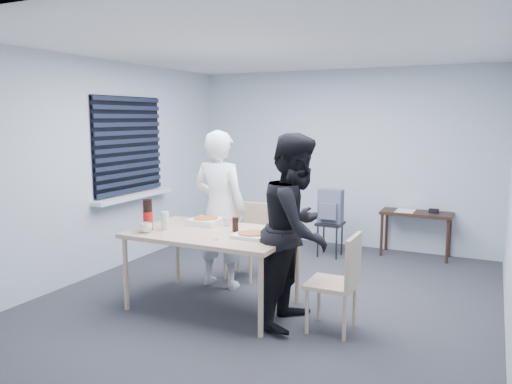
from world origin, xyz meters
The scene contains 19 objects.
room centered at (-2.20, 0.40, 1.44)m, with size 5.00×5.00×5.00m.
dining_table centered at (-0.43, -0.53, 0.72)m, with size 1.60×1.01×0.78m.
chair_far centered at (-0.56, 0.51, 0.51)m, with size 0.42×0.42×0.89m.
chair_right centered at (0.91, -0.56, 0.51)m, with size 0.42×0.42×0.89m.
person_white centered at (-0.68, 0.06, 0.89)m, with size 0.65×0.42×1.77m, color white.
person_black centered at (0.47, -0.53, 0.89)m, with size 0.86×0.47×1.77m, color black.
side_table centered at (1.15, 2.28, 0.55)m, with size 0.94×0.42×0.63m.
stool centered at (0.08, 1.78, 0.37)m, with size 0.34×0.34×0.48m.
backpack centered at (0.08, 1.77, 0.70)m, with size 0.33×0.24×0.46m.
pizza_box_a centered at (-0.66, -0.27, 0.82)m, with size 0.31×0.31×0.08m.
pizza_box_b centered at (0.02, -0.57, 0.80)m, with size 0.31×0.31×0.04m.
mug_a centered at (-1.00, -0.85, 0.83)m, with size 0.12×0.12×0.10m, color silver.
mug_b centered at (-0.42, -0.23, 0.83)m, with size 0.10×0.10×0.09m, color silver.
cola_glass centered at (-0.22, -0.43, 0.85)m, with size 0.06×0.06×0.14m, color black.
soda_bottle centered at (-1.06, -0.74, 0.93)m, with size 0.10×0.10×0.31m.
plastic_cups centered at (-0.90, -0.67, 0.87)m, with size 0.08×0.08×0.19m, color silver.
rubber_band centered at (-0.22, -0.81, 0.78)m, with size 0.05×0.05×0.00m, color red.
papers centered at (1.00, 2.28, 0.63)m, with size 0.24×0.33×0.01m, color white.
black_box centered at (1.37, 2.30, 0.65)m, with size 0.13×0.09×0.05m, color black.
Camera 1 is at (2.07, -4.72, 1.91)m, focal length 35.00 mm.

